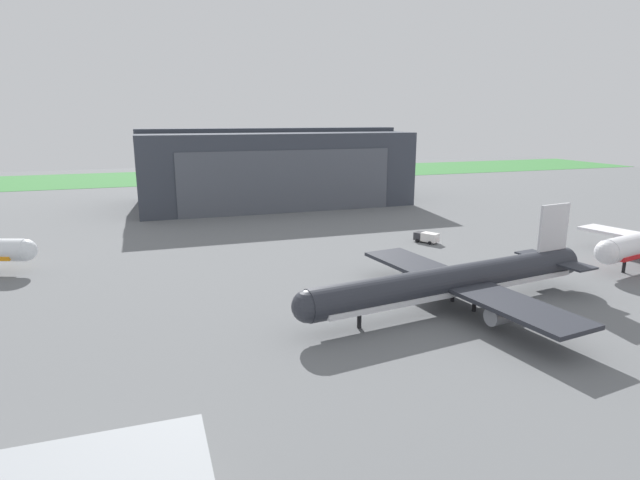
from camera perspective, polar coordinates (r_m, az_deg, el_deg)
name	(u,v)px	position (r m, az deg, el deg)	size (l,w,h in m)	color
ground_plane	(352,301)	(75.57, 3.50, -6.69)	(440.00, 440.00, 0.00)	slate
grass_field_strip	(208,176)	(239.03, -12.22, 6.91)	(440.00, 56.00, 0.08)	#3D813E
maintenance_hangar	(271,167)	(161.18, -5.40, 7.99)	(78.12, 39.58, 22.62)	#383D47
airliner_near_right	(455,281)	(73.69, 14.60, -4.44)	(47.84, 39.03, 13.24)	#282B33
pushback_tractor	(427,237)	(111.52, 11.65, 0.33)	(4.36, 5.50, 2.16)	#2D2D33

